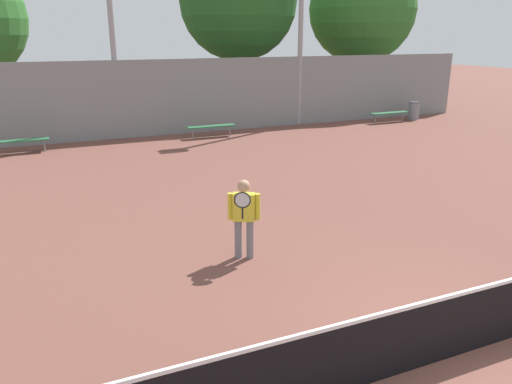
{
  "coord_description": "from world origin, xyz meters",
  "views": [
    {
      "loc": [
        -4.89,
        -4.2,
        4.16
      ],
      "look_at": [
        -0.77,
        5.21,
        0.89
      ],
      "focal_mm": 35.0,
      "sensor_mm": 36.0,
      "label": 1
    }
  ],
  "objects_px": {
    "bench_courtside_far": "(211,127)",
    "trash_bin": "(414,111)",
    "bench_courtside_near": "(390,113)",
    "tree_dark_dense": "(362,9)",
    "tennis_player": "(244,214)",
    "bench_adjacent_court": "(20,141)",
    "tennis_net": "(465,321)",
    "tree_green_broad": "(238,1)"
  },
  "relations": [
    {
      "from": "tree_green_broad",
      "to": "tennis_net",
      "type": "bearing_deg",
      "value": -103.59
    },
    {
      "from": "tree_green_broad",
      "to": "tennis_player",
      "type": "bearing_deg",
      "value": -111.49
    },
    {
      "from": "trash_bin",
      "to": "tennis_player",
      "type": "bearing_deg",
      "value": -140.26
    },
    {
      "from": "trash_bin",
      "to": "tree_dark_dense",
      "type": "bearing_deg",
      "value": 92.52
    },
    {
      "from": "tennis_player",
      "to": "bench_courtside_near",
      "type": "xyz_separation_m",
      "value": [
        12.36,
        11.44,
        -0.46
      ]
    },
    {
      "from": "tennis_player",
      "to": "bench_adjacent_court",
      "type": "relative_size",
      "value": 0.81
    },
    {
      "from": "tennis_player",
      "to": "tree_green_broad",
      "type": "relative_size",
      "value": 0.18
    },
    {
      "from": "bench_courtside_far",
      "to": "trash_bin",
      "type": "relative_size",
      "value": 2.3
    },
    {
      "from": "bench_adjacent_court",
      "to": "tree_green_broad",
      "type": "relative_size",
      "value": 0.22
    },
    {
      "from": "tennis_player",
      "to": "bench_courtside_far",
      "type": "relative_size",
      "value": 0.77
    },
    {
      "from": "trash_bin",
      "to": "tree_dark_dense",
      "type": "xyz_separation_m",
      "value": [
        -0.21,
        4.68,
        4.99
      ]
    },
    {
      "from": "tree_dark_dense",
      "to": "tennis_player",
      "type": "bearing_deg",
      "value": -130.23
    },
    {
      "from": "tennis_net",
      "to": "bench_courtside_far",
      "type": "bearing_deg",
      "value": 83.85
    },
    {
      "from": "tennis_net",
      "to": "tennis_player",
      "type": "distance_m",
      "value": 4.31
    },
    {
      "from": "trash_bin",
      "to": "bench_courtside_near",
      "type": "bearing_deg",
      "value": -172.58
    },
    {
      "from": "tennis_player",
      "to": "tree_dark_dense",
      "type": "distance_m",
      "value": 21.87
    },
    {
      "from": "tennis_net",
      "to": "bench_courtside_near",
      "type": "bearing_deg",
      "value": 55.03
    },
    {
      "from": "tennis_player",
      "to": "bench_adjacent_court",
      "type": "height_order",
      "value": "tennis_player"
    },
    {
      "from": "bench_adjacent_court",
      "to": "trash_bin",
      "type": "xyz_separation_m",
      "value": [
        18.08,
        0.22,
        -0.0
      ]
    },
    {
      "from": "bench_courtside_far",
      "to": "tree_dark_dense",
      "type": "distance_m",
      "value": 12.7
    },
    {
      "from": "tennis_player",
      "to": "tree_green_broad",
      "type": "bearing_deg",
      "value": 95.93
    },
    {
      "from": "tree_dark_dense",
      "to": "trash_bin",
      "type": "bearing_deg",
      "value": -87.48
    },
    {
      "from": "tree_dark_dense",
      "to": "tree_green_broad",
      "type": "bearing_deg",
      "value": 177.96
    },
    {
      "from": "trash_bin",
      "to": "tree_green_broad",
      "type": "bearing_deg",
      "value": 146.64
    },
    {
      "from": "bench_courtside_near",
      "to": "trash_bin",
      "type": "distance_m",
      "value": 1.69
    },
    {
      "from": "tree_green_broad",
      "to": "bench_courtside_far",
      "type": "bearing_deg",
      "value": -122.78
    },
    {
      "from": "bench_courtside_far",
      "to": "tree_dark_dense",
      "type": "relative_size",
      "value": 0.24
    },
    {
      "from": "tennis_player",
      "to": "bench_courtside_near",
      "type": "height_order",
      "value": "tennis_player"
    },
    {
      "from": "tennis_net",
      "to": "tree_green_broad",
      "type": "bearing_deg",
      "value": 76.41
    },
    {
      "from": "tennis_net",
      "to": "tennis_player",
      "type": "height_order",
      "value": "tennis_player"
    },
    {
      "from": "bench_adjacent_court",
      "to": "tree_green_broad",
      "type": "xyz_separation_m",
      "value": [
        10.59,
        5.15,
        5.27
      ]
    },
    {
      "from": "trash_bin",
      "to": "tree_green_broad",
      "type": "distance_m",
      "value": 10.41
    },
    {
      "from": "tennis_player",
      "to": "bench_adjacent_court",
      "type": "distance_m",
      "value": 12.15
    },
    {
      "from": "bench_courtside_far",
      "to": "tree_green_broad",
      "type": "bearing_deg",
      "value": 57.22
    },
    {
      "from": "bench_adjacent_court",
      "to": "tree_dark_dense",
      "type": "relative_size",
      "value": 0.23
    },
    {
      "from": "bench_courtside_far",
      "to": "tree_green_broad",
      "type": "distance_m",
      "value": 8.08
    },
    {
      "from": "tennis_player",
      "to": "tree_green_broad",
      "type": "distance_m",
      "value": 18.47
    },
    {
      "from": "bench_courtside_far",
      "to": "tree_dark_dense",
      "type": "height_order",
      "value": "tree_dark_dense"
    },
    {
      "from": "bench_adjacent_court",
      "to": "tree_dark_dense",
      "type": "distance_m",
      "value": 19.2
    },
    {
      "from": "tree_green_broad",
      "to": "tree_dark_dense",
      "type": "distance_m",
      "value": 7.3
    },
    {
      "from": "tree_green_broad",
      "to": "trash_bin",
      "type": "bearing_deg",
      "value": -33.36
    },
    {
      "from": "bench_adjacent_court",
      "to": "tree_dark_dense",
      "type": "bearing_deg",
      "value": 15.31
    }
  ]
}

